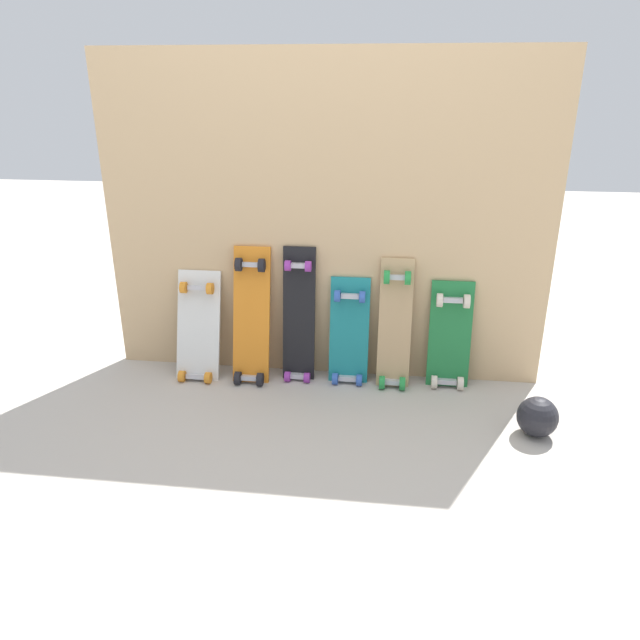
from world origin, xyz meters
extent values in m
plane|color=#B2AAA0|center=(0.00, 0.00, 0.00)|extent=(12.00, 12.00, 0.00)
cube|color=tan|center=(0.00, 0.07, 0.79)|extent=(2.20, 0.04, 1.59)
cube|color=silver|center=(-0.63, -0.05, 0.23)|extent=(0.22, 0.20, 0.61)
cube|color=#B7B7BF|center=(-0.63, -0.14, 0.02)|extent=(0.10, 0.04, 0.03)
cube|color=#B7B7BF|center=(-0.63, -0.01, 0.46)|extent=(0.10, 0.04, 0.03)
cylinder|color=orange|center=(-0.70, -0.16, 0.03)|extent=(0.03, 0.06, 0.06)
cylinder|color=orange|center=(-0.57, -0.16, 0.03)|extent=(0.03, 0.06, 0.06)
cylinder|color=orange|center=(-0.70, -0.02, 0.46)|extent=(0.03, 0.06, 0.06)
cylinder|color=orange|center=(-0.57, -0.02, 0.46)|extent=(0.03, 0.06, 0.06)
cube|color=orange|center=(-0.35, -0.04, 0.30)|extent=(0.19, 0.19, 0.74)
cube|color=#B7B7BF|center=(-0.35, -0.13, 0.03)|extent=(0.08, 0.04, 0.03)
cube|color=#B7B7BF|center=(-0.35, 0.00, 0.59)|extent=(0.08, 0.04, 0.03)
cylinder|color=black|center=(-0.41, -0.15, 0.03)|extent=(0.03, 0.07, 0.07)
cylinder|color=black|center=(-0.30, -0.15, 0.03)|extent=(0.03, 0.07, 0.07)
cylinder|color=black|center=(-0.41, -0.02, 0.60)|extent=(0.03, 0.07, 0.07)
cylinder|color=black|center=(-0.30, -0.02, 0.60)|extent=(0.03, 0.07, 0.07)
cube|color=black|center=(-0.12, -0.01, 0.31)|extent=(0.16, 0.12, 0.75)
cube|color=#B7B7BF|center=(-0.12, -0.07, 0.02)|extent=(0.07, 0.04, 0.03)
cube|color=#B7B7BF|center=(-0.12, 0.01, 0.59)|extent=(0.07, 0.04, 0.03)
cylinder|color=purple|center=(-0.17, -0.09, 0.03)|extent=(0.03, 0.05, 0.05)
cylinder|color=purple|center=(-0.07, -0.09, 0.03)|extent=(0.03, 0.05, 0.05)
cylinder|color=purple|center=(-0.17, -0.01, 0.60)|extent=(0.03, 0.05, 0.05)
cylinder|color=purple|center=(-0.07, -0.01, 0.60)|extent=(0.03, 0.05, 0.05)
cube|color=#197A7F|center=(0.14, -0.01, 0.23)|extent=(0.20, 0.12, 0.60)
cube|color=#B7B7BF|center=(0.14, -0.07, 0.03)|extent=(0.09, 0.04, 0.03)
cube|color=#B7B7BF|center=(0.14, 0.00, 0.45)|extent=(0.09, 0.04, 0.03)
cylinder|color=#3359B2|center=(0.08, -0.09, 0.03)|extent=(0.03, 0.06, 0.06)
cylinder|color=#3359B2|center=(0.20, -0.09, 0.03)|extent=(0.03, 0.06, 0.06)
cylinder|color=#3359B2|center=(0.08, -0.01, 0.45)|extent=(0.03, 0.06, 0.06)
cylinder|color=#3359B2|center=(0.20, -0.01, 0.45)|extent=(0.03, 0.06, 0.06)
cube|color=tan|center=(0.37, -0.02, 0.29)|extent=(0.16, 0.14, 0.70)
cube|color=#B7B7BF|center=(0.37, -0.09, 0.03)|extent=(0.07, 0.04, 0.03)
cube|color=#B7B7BF|center=(0.37, 0.00, 0.55)|extent=(0.07, 0.04, 0.03)
cylinder|color=#268C3F|center=(0.32, -0.11, 0.03)|extent=(0.03, 0.07, 0.07)
cylinder|color=#268C3F|center=(0.42, -0.11, 0.03)|extent=(0.03, 0.07, 0.07)
cylinder|color=#268C3F|center=(0.32, -0.01, 0.56)|extent=(0.03, 0.07, 0.07)
cylinder|color=#268C3F|center=(0.42, -0.01, 0.56)|extent=(0.03, 0.07, 0.07)
cube|color=#1E7238|center=(0.64, 0.00, 0.24)|extent=(0.21, 0.10, 0.60)
cube|color=#B7B7BF|center=(0.64, -0.05, 0.03)|extent=(0.09, 0.04, 0.03)
cube|color=#B7B7BF|center=(0.64, 0.01, 0.45)|extent=(0.09, 0.04, 0.03)
cylinder|color=beige|center=(0.58, -0.07, 0.03)|extent=(0.03, 0.07, 0.07)
cylinder|color=beige|center=(0.71, -0.07, 0.03)|extent=(0.03, 0.07, 0.07)
cylinder|color=beige|center=(0.58, -0.01, 0.45)|extent=(0.03, 0.07, 0.07)
cylinder|color=beige|center=(0.71, -0.01, 0.45)|extent=(0.03, 0.07, 0.07)
sphere|color=black|center=(1.00, -0.44, 0.09)|extent=(0.18, 0.18, 0.18)
camera|label=1|loc=(0.35, -2.79, 1.44)|focal=33.57mm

